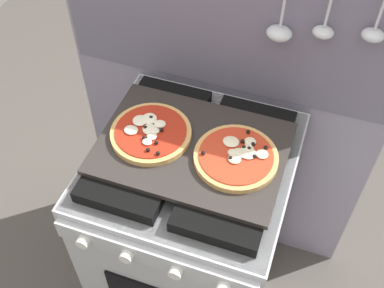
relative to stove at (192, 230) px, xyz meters
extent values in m
plane|color=#4C4742|center=(0.00, 0.00, -0.45)|extent=(4.00, 4.00, 0.00)
cube|color=gray|center=(0.00, 0.34, 0.32)|extent=(1.10, 0.03, 1.55)
cube|color=slate|center=(0.00, 0.32, 0.70)|extent=(1.08, 0.00, 0.56)
ellipsoid|color=silver|center=(0.16, 0.29, 0.70)|extent=(0.07, 0.06, 0.04)
ellipsoid|color=silver|center=(0.28, 0.29, 0.73)|extent=(0.06, 0.05, 0.03)
cylinder|color=silver|center=(0.40, 0.29, 0.85)|extent=(0.01, 0.01, 0.16)
ellipsoid|color=silver|center=(0.40, 0.29, 0.75)|extent=(0.06, 0.05, 0.03)
cube|color=#B7BABF|center=(0.00, 0.00, -0.02)|extent=(0.60, 0.60, 0.86)
cube|color=black|center=(0.00, 0.00, 0.40)|extent=(0.59, 0.59, 0.01)
cube|color=black|center=(-0.14, 0.00, 0.43)|extent=(0.24, 0.51, 0.04)
cube|color=black|center=(0.14, 0.00, 0.43)|extent=(0.24, 0.51, 0.04)
cube|color=#B7BABF|center=(0.00, -0.31, 0.35)|extent=(0.58, 0.02, 0.07)
cylinder|color=silver|center=(-0.20, -0.33, 0.35)|extent=(0.04, 0.02, 0.04)
cylinder|color=silver|center=(-0.07, -0.33, 0.35)|extent=(0.04, 0.02, 0.04)
cylinder|color=silver|center=(0.07, -0.33, 0.35)|extent=(0.04, 0.02, 0.04)
cube|color=#2D2826|center=(0.00, 0.00, 0.46)|extent=(0.54, 0.38, 0.02)
cylinder|color=tan|center=(-0.13, 0.00, 0.47)|extent=(0.24, 0.24, 0.02)
cylinder|color=#AD2614|center=(-0.13, 0.00, 0.49)|extent=(0.21, 0.21, 0.00)
ellipsoid|color=#F4EACC|center=(-0.11, -0.02, 0.49)|extent=(0.03, 0.03, 0.01)
ellipsoid|color=#F4EACC|center=(-0.13, 0.00, 0.49)|extent=(0.04, 0.04, 0.01)
ellipsoid|color=#F4EACC|center=(-0.17, 0.02, 0.49)|extent=(0.04, 0.04, 0.01)
ellipsoid|color=#F4EACC|center=(-0.18, -0.02, 0.49)|extent=(0.04, 0.04, 0.01)
ellipsoid|color=#F4EACC|center=(-0.11, 0.03, 0.49)|extent=(0.04, 0.03, 0.01)
ellipsoid|color=#F4EACC|center=(-0.12, -0.05, 0.49)|extent=(0.03, 0.02, 0.01)
ellipsoid|color=#F4EACC|center=(-0.15, 0.04, 0.49)|extent=(0.05, 0.05, 0.01)
ellipsoid|color=#F4EACC|center=(-0.13, 0.00, 0.49)|extent=(0.04, 0.04, 0.01)
ellipsoid|color=#F4EACC|center=(-0.11, 0.00, 0.49)|extent=(0.03, 0.03, 0.01)
sphere|color=black|center=(-0.14, 0.04, 0.49)|extent=(0.01, 0.01, 0.01)
sphere|color=black|center=(-0.09, -0.04, 0.49)|extent=(0.01, 0.01, 0.01)
sphere|color=black|center=(-0.07, -0.08, 0.49)|extent=(0.01, 0.01, 0.01)
sphere|color=black|center=(-0.13, -0.04, 0.49)|extent=(0.01, 0.01, 0.01)
sphere|color=black|center=(-0.10, -0.07, 0.49)|extent=(0.01, 0.01, 0.01)
sphere|color=black|center=(-0.14, 0.00, 0.49)|extent=(0.01, 0.01, 0.01)
sphere|color=black|center=(-0.10, 0.01, 0.49)|extent=(0.01, 0.01, 0.01)
cylinder|color=tan|center=(0.13, 0.00, 0.47)|extent=(0.24, 0.24, 0.02)
cylinder|color=red|center=(0.13, 0.00, 0.49)|extent=(0.21, 0.21, 0.00)
ellipsoid|color=beige|center=(0.14, 0.00, 0.49)|extent=(0.04, 0.03, 0.01)
ellipsoid|color=beige|center=(0.16, 0.01, 0.49)|extent=(0.05, 0.04, 0.01)
ellipsoid|color=beige|center=(0.16, 0.02, 0.49)|extent=(0.04, 0.04, 0.01)
ellipsoid|color=beige|center=(0.13, -0.02, 0.49)|extent=(0.04, 0.03, 0.01)
ellipsoid|color=beige|center=(0.20, 0.02, 0.49)|extent=(0.04, 0.03, 0.01)
ellipsoid|color=beige|center=(0.17, 0.01, 0.49)|extent=(0.04, 0.04, 0.01)
ellipsoid|color=beige|center=(0.11, 0.03, 0.49)|extent=(0.05, 0.04, 0.01)
ellipsoid|color=beige|center=(0.16, 0.05, 0.49)|extent=(0.03, 0.03, 0.01)
ellipsoid|color=beige|center=(0.12, 0.00, 0.49)|extent=(0.03, 0.03, 0.01)
sphere|color=black|center=(0.16, 0.02, 0.49)|extent=(0.01, 0.01, 0.01)
sphere|color=black|center=(0.20, 0.04, 0.49)|extent=(0.01, 0.01, 0.01)
sphere|color=black|center=(0.14, 0.09, 0.49)|extent=(0.01, 0.01, 0.01)
sphere|color=black|center=(0.17, 0.04, 0.49)|extent=(0.01, 0.01, 0.01)
sphere|color=black|center=(0.05, -0.03, 0.49)|extent=(0.01, 0.01, 0.01)
sphere|color=black|center=(0.12, -0.03, 0.49)|extent=(0.01, 0.01, 0.01)
sphere|color=black|center=(0.14, 0.04, 0.49)|extent=(0.01, 0.01, 0.01)
sphere|color=black|center=(0.15, 0.02, 0.49)|extent=(0.01, 0.01, 0.01)
sphere|color=black|center=(0.18, 0.00, 0.49)|extent=(0.01, 0.01, 0.01)
camera|label=1|loc=(0.30, -0.85, 1.51)|focal=44.89mm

